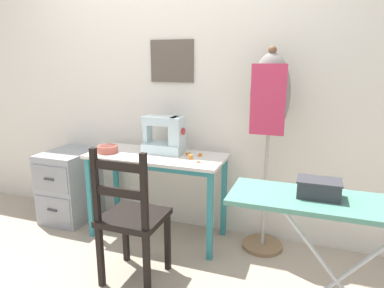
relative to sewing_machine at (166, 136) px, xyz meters
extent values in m
plane|color=tan|center=(-0.06, -0.31, -0.86)|extent=(14.00, 14.00, 0.00)
cube|color=silver|center=(-0.06, 0.24, 0.41)|extent=(10.00, 0.05, 2.55)
cube|color=brown|center=(-0.03, 0.20, 0.59)|extent=(0.38, 0.02, 0.34)
cube|color=silver|center=(-0.06, -0.07, -0.16)|extent=(1.13, 0.48, 0.02)
cube|color=teal|center=(-0.06, -0.27, -0.19)|extent=(1.05, 0.03, 0.04)
cube|color=teal|center=(-0.58, -0.27, -0.52)|extent=(0.04, 0.04, 0.70)
cube|color=teal|center=(0.46, -0.27, -0.52)|extent=(0.04, 0.04, 0.70)
cube|color=teal|center=(-0.58, 0.13, -0.52)|extent=(0.04, 0.04, 0.70)
cube|color=teal|center=(0.46, 0.13, -0.52)|extent=(0.04, 0.04, 0.70)
cube|color=silver|center=(-0.02, 0.00, -0.10)|extent=(0.33, 0.19, 0.08)
cube|color=silver|center=(0.10, 0.00, 0.05)|extent=(0.09, 0.16, 0.23)
cube|color=silver|center=(-0.04, 0.00, 0.13)|extent=(0.29, 0.14, 0.07)
cube|color=silver|center=(-0.17, 0.00, 0.01)|extent=(0.04, 0.10, 0.16)
cylinder|color=#B22D2D|center=(0.15, 0.00, 0.05)|extent=(0.02, 0.06, 0.06)
cylinder|color=#99999E|center=(0.10, 0.00, 0.17)|extent=(0.01, 0.01, 0.02)
cylinder|color=#B25647|center=(-0.46, -0.15, -0.12)|extent=(0.17, 0.17, 0.06)
cylinder|color=brown|center=(-0.46, -0.15, -0.09)|extent=(0.13, 0.13, 0.01)
cube|color=silver|center=(0.40, -0.15, -0.14)|extent=(0.10, 0.04, 0.00)
cube|color=silver|center=(0.40, -0.16, -0.14)|extent=(0.10, 0.02, 0.00)
torus|color=#DB511E|center=(0.34, -0.17, -0.14)|extent=(0.03, 0.03, 0.01)
torus|color=#DB511E|center=(0.34, -0.16, -0.14)|extent=(0.03, 0.03, 0.01)
cylinder|color=orange|center=(0.19, 0.00, -0.13)|extent=(0.04, 0.04, 0.03)
cylinder|color=beige|center=(0.19, 0.00, -0.12)|extent=(0.04, 0.04, 0.00)
cylinder|color=beige|center=(0.19, 0.00, -0.14)|extent=(0.04, 0.04, 0.00)
cylinder|color=orange|center=(0.25, -0.10, -0.12)|extent=(0.03, 0.03, 0.04)
cylinder|color=beige|center=(0.25, -0.10, -0.11)|extent=(0.04, 0.04, 0.00)
cylinder|color=beige|center=(0.25, -0.10, -0.14)|extent=(0.04, 0.04, 0.00)
cylinder|color=orange|center=(0.30, 0.00, -0.13)|extent=(0.03, 0.03, 0.03)
cylinder|color=beige|center=(0.30, 0.00, -0.11)|extent=(0.03, 0.03, 0.00)
cylinder|color=beige|center=(0.30, 0.00, -0.14)|extent=(0.03, 0.03, 0.00)
cube|color=black|center=(0.05, -0.65, -0.42)|extent=(0.40, 0.38, 0.04)
cube|color=black|center=(-0.12, -0.49, -0.65)|extent=(0.04, 0.04, 0.43)
cube|color=black|center=(0.22, -0.49, -0.65)|extent=(0.04, 0.04, 0.43)
cube|color=black|center=(-0.12, -0.81, -0.65)|extent=(0.04, 0.04, 0.43)
cube|color=black|center=(0.22, -0.81, -0.65)|extent=(0.04, 0.04, 0.43)
cube|color=black|center=(-0.12, -0.81, -0.16)|extent=(0.04, 0.04, 0.48)
cube|color=black|center=(0.22, -0.81, -0.16)|extent=(0.04, 0.04, 0.48)
cube|color=black|center=(0.05, -0.81, -0.01)|extent=(0.34, 0.02, 0.06)
cube|color=black|center=(0.05, -0.81, -0.18)|extent=(0.34, 0.02, 0.06)
cube|color=#93999E|center=(-0.98, -0.03, -0.54)|extent=(0.41, 0.50, 0.65)
cube|color=gray|center=(-0.98, -0.28, -0.40)|extent=(0.37, 0.01, 0.23)
cube|color=#333338|center=(-0.98, -0.29, -0.40)|extent=(0.10, 0.01, 0.02)
cube|color=gray|center=(-0.98, -0.28, -0.68)|extent=(0.37, 0.01, 0.23)
cube|color=#333338|center=(-0.98, -0.29, -0.68)|extent=(0.10, 0.01, 0.02)
cylinder|color=#846647|center=(0.81, 0.04, -0.85)|extent=(0.32, 0.32, 0.03)
cylinder|color=#ADA89E|center=(0.81, 0.04, -0.34)|extent=(0.03, 0.03, 0.99)
ellipsoid|color=gray|center=(0.81, 0.04, 0.36)|extent=(0.29, 0.21, 0.59)
sphere|color=brown|center=(0.81, 0.04, 0.67)|extent=(0.06, 0.06, 0.06)
cube|color=#C63356|center=(0.81, -0.07, 0.33)|extent=(0.24, 0.01, 0.50)
cube|color=#518E7A|center=(1.30, -0.85, -0.06)|extent=(1.09, 0.35, 0.02)
cylinder|color=#B7B7BC|center=(1.30, -0.85, -0.47)|extent=(0.67, 0.02, 0.81)
cylinder|color=#B7B7BC|center=(1.30, -0.85, -0.47)|extent=(0.67, 0.02, 0.81)
cube|color=#333338|center=(1.18, -0.83, -0.01)|extent=(0.20, 0.13, 0.08)
cube|color=#38383D|center=(1.18, -0.83, 0.04)|extent=(0.21, 0.14, 0.01)
camera|label=1|loc=(1.13, -2.49, 0.59)|focal=32.00mm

